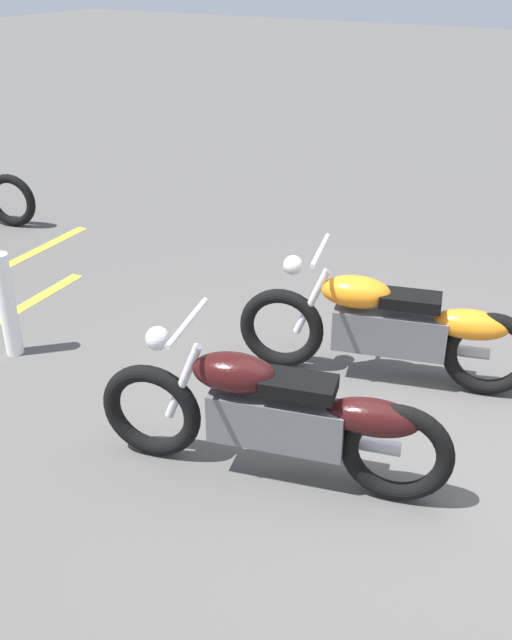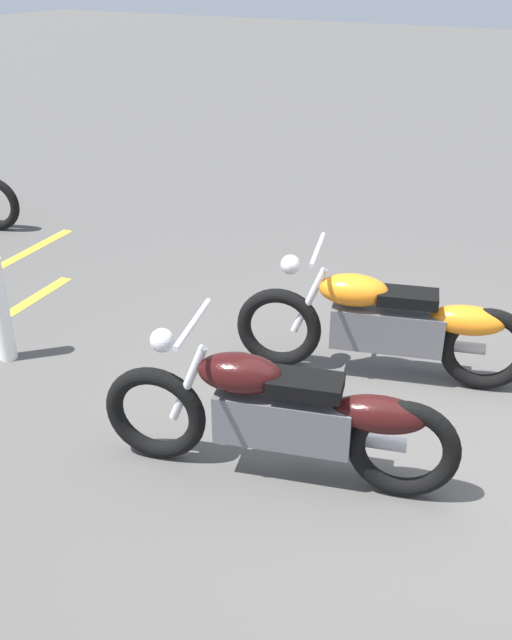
# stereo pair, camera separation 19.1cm
# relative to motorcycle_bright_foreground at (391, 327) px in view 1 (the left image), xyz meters

# --- Properties ---
(ground_plane) EXTENTS (60.00, 60.00, 0.00)m
(ground_plane) POSITION_rel_motorcycle_bright_foreground_xyz_m (-0.38, 0.73, -0.46)
(ground_plane) COLOR #514F4C
(motorcycle_bright_foreground) EXTENTS (2.18, 0.84, 1.04)m
(motorcycle_bright_foreground) POSITION_rel_motorcycle_bright_foreground_xyz_m (0.00, 0.00, 0.00)
(motorcycle_bright_foreground) COLOR black
(motorcycle_bright_foreground) RESTS_ON ground
(motorcycle_dark_foreground) EXTENTS (2.18, 0.81, 1.04)m
(motorcycle_dark_foreground) POSITION_rel_motorcycle_bright_foreground_xyz_m (0.17, 1.43, 0.00)
(motorcycle_dark_foreground) COLOR black
(motorcycle_dark_foreground) RESTS_ON ground
(bollard_post) EXTENTS (0.14, 0.14, 0.88)m
(bollard_post) POSITION_rel_motorcycle_bright_foreground_xyz_m (2.79, 1.18, -0.02)
(bollard_post) COLOR white
(bollard_post) RESTS_ON ground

